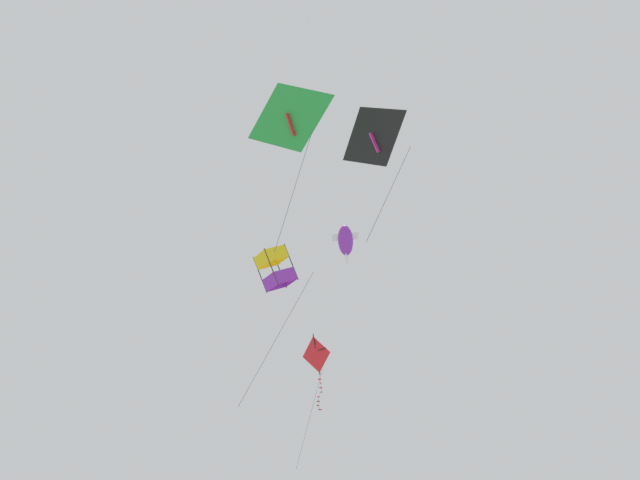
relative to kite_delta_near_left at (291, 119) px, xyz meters
The scene contains 5 objects.
kite_delta_near_left is the anchor object (origin of this frame).
kite_box_low_drifter 6.61m from the kite_delta_near_left, 127.16° to the left, with size 2.70×2.38×6.56m.
kite_diamond_near_right 19.40m from the kite_delta_near_left, 117.57° to the left, with size 2.10×1.20×7.16m.
kite_fish_upper_right 9.60m from the kite_delta_near_left, 107.05° to the left, with size 1.18×1.20×1.79m.
kite_delta_mid_left 2.88m from the kite_delta_near_left, 35.88° to the left, with size 2.58×1.81×4.97m.
Camera 1 is at (14.44, -25.96, 15.27)m, focal length 40.86 mm.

